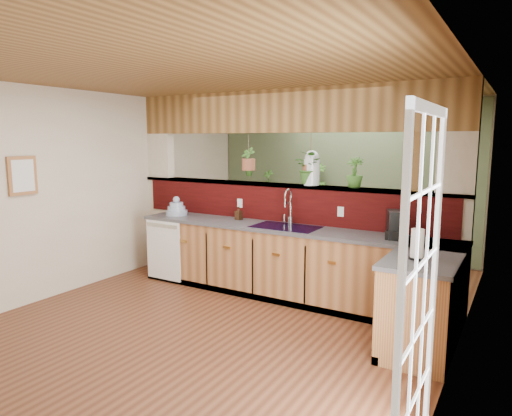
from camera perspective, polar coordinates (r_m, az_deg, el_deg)
The scene contains 27 objects.
ground at distance 5.20m, azimuth -3.90°, elevation -13.66°, with size 4.60×7.00×0.01m, color #552D1A.
ceiling at distance 4.86m, azimuth -4.23°, elevation 16.05°, with size 4.60×7.00×0.01m, color brown.
wall_back at distance 7.97m, azimuth 10.44°, elevation 3.64°, with size 4.60×0.02×2.60m, color beige.
wall_left at distance 6.44m, azimuth -21.13°, elevation 2.07°, with size 0.02×7.00×2.60m, color beige.
wall_right at distance 4.03m, azimuth 23.90°, elevation -1.67°, with size 0.02×7.00×2.60m, color beige.
pass_through_partition at distance 6.01m, azimuth 3.52°, elevation 1.14°, with size 4.60×0.21×2.60m.
pass_through_ledge at distance 6.00m, azimuth 3.30°, elevation 2.86°, with size 4.60×0.21×0.04m, color brown.
header_beam at distance 5.98m, azimuth 3.38°, elevation 12.00°, with size 4.60×0.15×0.55m, color brown.
sage_backwall at distance 7.95m, azimuth 10.39°, elevation 3.63°, with size 4.55×0.02×2.55m, color #536646.
countertop at distance 5.40m, azimuth 8.80°, elevation -7.84°, with size 4.14×1.52×0.90m.
dishwasher at distance 6.44m, azimuth -11.50°, elevation -5.16°, with size 0.58×0.03×0.82m.
navy_sink at distance 5.64m, azimuth 3.75°, elevation -3.15°, with size 0.82×0.50×0.18m.
french_door at distance 2.85m, azimuth 19.74°, elevation -10.71°, with size 0.06×1.02×2.16m, color white.
framed_print at distance 5.94m, azimuth -27.16°, elevation 3.62°, with size 0.04×0.35×0.45m.
faucet at distance 5.74m, azimuth 4.12°, elevation 0.35°, with size 0.20×0.20×0.46m.
dish_stack at distance 6.58m, azimuth -9.90°, elevation -0.15°, with size 0.31×0.31×0.27m.
soap_dispenser at distance 6.10m, azimuth -2.18°, elevation -0.65°, with size 0.08×0.08×0.18m, color #3B2515.
coffee_maker at distance 5.16m, azimuth 17.00°, elevation -2.14°, with size 0.16×0.27×0.31m.
paper_towel at distance 4.34m, azimuth 19.51°, elevation -4.33°, with size 0.14×0.14×0.30m.
glass_jar at distance 5.80m, azimuth 6.98°, elevation 5.00°, with size 0.20×0.20×0.44m.
ledge_plant_right at distance 5.61m, azimuth 12.22°, elevation 4.37°, with size 0.21×0.21×0.37m, color #326021.
hanging_plant_a at distance 6.23m, azimuth -0.95°, elevation 6.95°, with size 0.23×0.18×0.51m.
hanging_plant_b at distance 5.80m, azimuth 6.85°, elevation 6.80°, with size 0.45×0.41×0.56m.
shelving_console at distance 8.19m, azimuth 4.03°, elevation -1.76°, with size 1.59×0.42×1.06m, color black.
shelf_plant_a at distance 8.28m, azimuth 1.56°, elevation 3.47°, with size 0.21×0.14×0.40m, color #326021.
shelf_plant_b at distance 7.86m, azimuth 7.65°, elevation 3.60°, with size 0.30×0.30×0.53m, color #326021.
floor_plant at distance 6.70m, azimuth 10.54°, elevation -4.96°, with size 0.75×0.65×0.83m, color #326021.
Camera 1 is at (2.75, -3.95, 1.97)m, focal length 32.00 mm.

